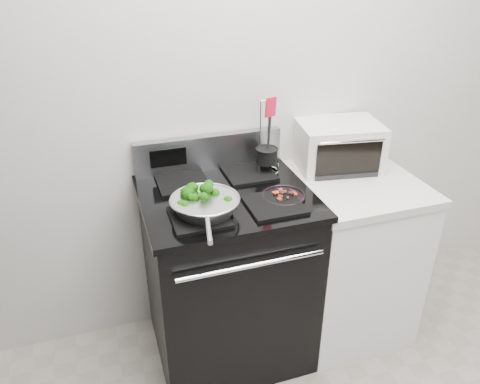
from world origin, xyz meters
name	(u,v)px	position (x,y,z in m)	size (l,w,h in m)	color
back_wall	(263,85)	(0.00, 1.75, 1.35)	(4.00, 0.02, 2.70)	silver
gas_range	(227,274)	(-0.30, 1.41, 0.49)	(0.79, 0.69, 1.13)	black
counter	(346,254)	(0.39, 1.41, 0.46)	(0.62, 0.68, 0.92)	white
skillet	(205,204)	(-0.44, 1.27, 1.00)	(0.30, 0.47, 0.06)	silver
broccoli_pile	(205,200)	(-0.44, 1.27, 1.02)	(0.24, 0.24, 0.08)	black
bacon_plate	(284,194)	(-0.06, 1.30, 0.97)	(0.20, 0.20, 0.04)	black
utensil_holder	(267,160)	(-0.04, 1.58, 1.02)	(0.13, 0.13, 0.39)	silver
toaster_oven	(338,145)	(0.37, 1.59, 1.04)	(0.46, 0.38, 0.24)	silver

